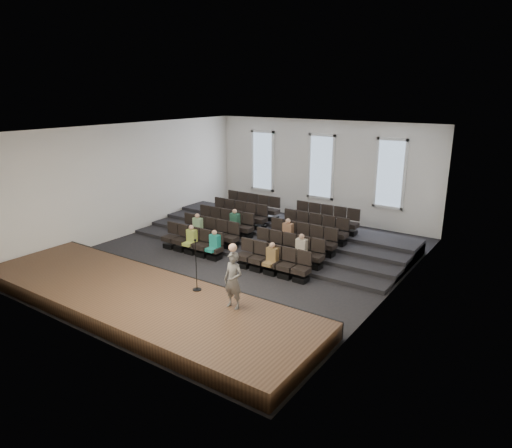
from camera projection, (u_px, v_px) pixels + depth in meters
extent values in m
plane|color=black|center=(239.00, 258.00, 17.95)|extent=(14.00, 14.00, 0.00)
cube|color=white|center=(237.00, 129.00, 16.54)|extent=(12.00, 14.00, 0.02)
cube|color=white|center=(322.00, 171.00, 22.80)|extent=(12.00, 0.04, 5.00)
cube|color=white|center=(75.00, 247.00, 11.69)|extent=(12.00, 0.04, 5.00)
cube|color=white|center=(131.00, 180.00, 20.51)|extent=(0.04, 14.00, 5.00)
cube|color=white|center=(395.00, 221.00, 13.98)|extent=(0.04, 14.00, 5.00)
cube|color=#4E3421|center=(139.00, 300.00, 13.84)|extent=(11.80, 3.60, 0.50)
cube|color=black|center=(179.00, 280.00, 15.24)|extent=(11.80, 0.06, 0.52)
cube|color=black|center=(270.00, 241.00, 19.77)|extent=(11.80, 4.80, 0.15)
cube|color=black|center=(277.00, 236.00, 20.16)|extent=(11.80, 3.75, 0.30)
cube|color=black|center=(283.00, 232.00, 20.56)|extent=(11.80, 2.70, 0.45)
cube|color=black|center=(289.00, 228.00, 20.95)|extent=(11.80, 1.65, 0.60)
cube|color=black|center=(170.00, 245.00, 19.14)|extent=(0.47, 0.43, 0.20)
cube|color=black|center=(170.00, 238.00, 19.05)|extent=(0.55, 0.50, 0.19)
cube|color=black|center=(173.00, 228.00, 19.11)|extent=(0.55, 0.08, 0.50)
cube|color=black|center=(181.00, 248.00, 18.82)|extent=(0.47, 0.43, 0.20)
cube|color=black|center=(180.00, 241.00, 18.73)|extent=(0.55, 0.50, 0.19)
cube|color=black|center=(184.00, 230.00, 18.78)|extent=(0.55, 0.08, 0.50)
cube|color=black|center=(192.00, 251.00, 18.49)|extent=(0.47, 0.43, 0.20)
cube|color=black|center=(191.00, 244.00, 18.40)|extent=(0.55, 0.50, 0.19)
cube|color=black|center=(194.00, 233.00, 18.45)|extent=(0.55, 0.08, 0.50)
cube|color=black|center=(203.00, 254.00, 18.17)|extent=(0.47, 0.43, 0.20)
cube|color=black|center=(203.00, 246.00, 18.08)|extent=(0.55, 0.50, 0.19)
cube|color=black|center=(206.00, 235.00, 18.13)|extent=(0.55, 0.08, 0.50)
cube|color=black|center=(215.00, 257.00, 17.84)|extent=(0.47, 0.43, 0.20)
cube|color=black|center=(214.00, 249.00, 17.75)|extent=(0.55, 0.50, 0.19)
cube|color=black|center=(217.00, 238.00, 17.80)|extent=(0.55, 0.08, 0.50)
cube|color=black|center=(245.00, 264.00, 17.05)|extent=(0.47, 0.43, 0.20)
cube|color=black|center=(244.00, 257.00, 16.97)|extent=(0.55, 0.50, 0.19)
cube|color=black|center=(248.00, 245.00, 17.02)|extent=(0.55, 0.08, 0.50)
cube|color=black|center=(258.00, 268.00, 16.73)|extent=(0.47, 0.43, 0.20)
cube|color=black|center=(258.00, 260.00, 16.64)|extent=(0.55, 0.50, 0.19)
cube|color=black|center=(261.00, 248.00, 16.69)|extent=(0.55, 0.08, 0.50)
cube|color=black|center=(272.00, 271.00, 16.40)|extent=(0.47, 0.43, 0.20)
cube|color=black|center=(272.00, 263.00, 16.31)|extent=(0.55, 0.50, 0.19)
cube|color=black|center=(275.00, 251.00, 16.37)|extent=(0.55, 0.08, 0.50)
cube|color=black|center=(286.00, 275.00, 16.08)|extent=(0.47, 0.43, 0.20)
cube|color=black|center=(286.00, 267.00, 15.99)|extent=(0.55, 0.50, 0.19)
cube|color=black|center=(289.00, 254.00, 16.04)|extent=(0.55, 0.08, 0.50)
cube|color=black|center=(301.00, 279.00, 15.75)|extent=(0.47, 0.43, 0.20)
cube|color=black|center=(301.00, 271.00, 15.66)|extent=(0.55, 0.50, 0.19)
cube|color=black|center=(304.00, 258.00, 15.71)|extent=(0.55, 0.08, 0.50)
cube|color=black|center=(187.00, 236.00, 19.93)|extent=(0.47, 0.43, 0.20)
cube|color=black|center=(187.00, 229.00, 19.84)|extent=(0.55, 0.50, 0.19)
cube|color=black|center=(190.00, 219.00, 19.89)|extent=(0.55, 0.08, 0.50)
cube|color=black|center=(198.00, 238.00, 19.60)|extent=(0.47, 0.43, 0.20)
cube|color=black|center=(197.00, 231.00, 19.52)|extent=(0.55, 0.50, 0.19)
cube|color=black|center=(200.00, 221.00, 19.57)|extent=(0.55, 0.08, 0.50)
cube|color=black|center=(208.00, 241.00, 19.28)|extent=(0.47, 0.43, 0.20)
cube|color=black|center=(208.00, 234.00, 19.19)|extent=(0.55, 0.50, 0.19)
cube|color=black|center=(211.00, 223.00, 19.24)|extent=(0.55, 0.08, 0.50)
cube|color=black|center=(219.00, 243.00, 18.95)|extent=(0.47, 0.43, 0.20)
cube|color=black|center=(219.00, 236.00, 18.87)|extent=(0.55, 0.50, 0.19)
cube|color=black|center=(222.00, 225.00, 18.92)|extent=(0.55, 0.08, 0.50)
cube|color=black|center=(231.00, 246.00, 18.63)|extent=(0.47, 0.43, 0.20)
cube|color=black|center=(231.00, 239.00, 18.54)|extent=(0.55, 0.50, 0.19)
cube|color=black|center=(234.00, 228.00, 18.59)|extent=(0.55, 0.08, 0.50)
cube|color=black|center=(260.00, 253.00, 17.84)|extent=(0.47, 0.43, 0.20)
cube|color=black|center=(260.00, 245.00, 17.75)|extent=(0.55, 0.50, 0.19)
cube|color=black|center=(263.00, 234.00, 17.80)|extent=(0.55, 0.08, 0.50)
cube|color=black|center=(273.00, 256.00, 17.52)|extent=(0.47, 0.43, 0.20)
cube|color=black|center=(273.00, 248.00, 17.43)|extent=(0.55, 0.50, 0.19)
cube|color=black|center=(276.00, 237.00, 17.48)|extent=(0.55, 0.08, 0.50)
cube|color=black|center=(287.00, 259.00, 17.19)|extent=(0.47, 0.43, 0.20)
cube|color=black|center=(287.00, 251.00, 17.10)|extent=(0.55, 0.50, 0.19)
cube|color=black|center=(290.00, 239.00, 17.15)|extent=(0.55, 0.08, 0.50)
cube|color=black|center=(300.00, 262.00, 16.86)|extent=(0.47, 0.43, 0.20)
cube|color=black|center=(301.00, 254.00, 16.78)|extent=(0.55, 0.50, 0.19)
cube|color=black|center=(304.00, 242.00, 16.83)|extent=(0.55, 0.08, 0.50)
cube|color=black|center=(315.00, 266.00, 16.54)|extent=(0.47, 0.43, 0.20)
cube|color=black|center=(315.00, 258.00, 16.45)|extent=(0.55, 0.50, 0.19)
cube|color=black|center=(318.00, 245.00, 16.50)|extent=(0.55, 0.08, 0.50)
cube|color=black|center=(203.00, 227.00, 20.72)|extent=(0.47, 0.42, 0.20)
cube|color=black|center=(203.00, 220.00, 20.63)|extent=(0.55, 0.50, 0.19)
cube|color=black|center=(205.00, 211.00, 20.68)|extent=(0.55, 0.08, 0.50)
cube|color=black|center=(213.00, 229.00, 20.39)|extent=(0.47, 0.42, 0.20)
cube|color=black|center=(213.00, 222.00, 20.31)|extent=(0.55, 0.50, 0.19)
cube|color=black|center=(216.00, 212.00, 20.36)|extent=(0.55, 0.08, 0.50)
cube|color=black|center=(224.00, 231.00, 20.07)|extent=(0.47, 0.42, 0.20)
cube|color=black|center=(223.00, 224.00, 19.98)|extent=(0.55, 0.50, 0.19)
cube|color=black|center=(226.00, 214.00, 20.03)|extent=(0.55, 0.08, 0.50)
cube|color=black|center=(235.00, 234.00, 19.74)|extent=(0.47, 0.42, 0.20)
cube|color=black|center=(234.00, 227.00, 19.66)|extent=(0.55, 0.50, 0.19)
cube|color=black|center=(237.00, 216.00, 19.71)|extent=(0.55, 0.08, 0.50)
cube|color=black|center=(246.00, 236.00, 19.42)|extent=(0.47, 0.42, 0.20)
cube|color=black|center=(246.00, 229.00, 19.33)|extent=(0.55, 0.50, 0.19)
cube|color=black|center=(249.00, 219.00, 19.38)|extent=(0.55, 0.08, 0.50)
cube|color=black|center=(275.00, 242.00, 18.63)|extent=(0.47, 0.42, 0.20)
cube|color=black|center=(275.00, 235.00, 18.54)|extent=(0.55, 0.50, 0.19)
cube|color=black|center=(277.00, 224.00, 18.59)|extent=(0.55, 0.08, 0.50)
cube|color=black|center=(287.00, 245.00, 18.30)|extent=(0.47, 0.42, 0.20)
cube|color=black|center=(287.00, 237.00, 18.22)|extent=(0.55, 0.50, 0.19)
cube|color=black|center=(290.00, 226.00, 18.27)|extent=(0.55, 0.08, 0.50)
cube|color=black|center=(300.00, 248.00, 17.98)|extent=(0.47, 0.42, 0.20)
cube|color=black|center=(300.00, 240.00, 17.89)|extent=(0.55, 0.50, 0.19)
cube|color=black|center=(303.00, 229.00, 17.94)|extent=(0.55, 0.08, 0.50)
cube|color=black|center=(314.00, 250.00, 17.65)|extent=(0.47, 0.42, 0.20)
cube|color=black|center=(314.00, 243.00, 17.57)|extent=(0.55, 0.50, 0.19)
cube|color=black|center=(317.00, 231.00, 17.62)|extent=(0.55, 0.08, 0.50)
cube|color=black|center=(328.00, 253.00, 17.33)|extent=(0.47, 0.42, 0.20)
cube|color=black|center=(328.00, 246.00, 17.24)|extent=(0.55, 0.50, 0.19)
cube|color=black|center=(331.00, 234.00, 17.29)|extent=(0.55, 0.08, 0.50)
cube|color=black|center=(217.00, 218.00, 21.51)|extent=(0.47, 0.42, 0.20)
cube|color=black|center=(217.00, 212.00, 21.42)|extent=(0.55, 0.50, 0.19)
cube|color=black|center=(220.00, 203.00, 21.47)|extent=(0.55, 0.08, 0.50)
cube|color=black|center=(227.00, 220.00, 21.18)|extent=(0.47, 0.42, 0.20)
cube|color=black|center=(227.00, 214.00, 21.09)|extent=(0.55, 0.50, 0.19)
cube|color=black|center=(230.00, 205.00, 21.15)|extent=(0.55, 0.08, 0.50)
cube|color=black|center=(238.00, 222.00, 20.86)|extent=(0.47, 0.42, 0.20)
cube|color=black|center=(238.00, 216.00, 20.77)|extent=(0.55, 0.50, 0.19)
cube|color=black|center=(240.00, 206.00, 20.82)|extent=(0.55, 0.08, 0.50)
cube|color=black|center=(248.00, 225.00, 20.53)|extent=(0.47, 0.42, 0.20)
cube|color=black|center=(248.00, 218.00, 20.44)|extent=(0.55, 0.50, 0.19)
cube|color=black|center=(251.00, 208.00, 20.49)|extent=(0.55, 0.08, 0.50)
cube|color=black|center=(260.00, 227.00, 20.21)|extent=(0.47, 0.42, 0.20)
cube|color=black|center=(260.00, 220.00, 20.12)|extent=(0.55, 0.50, 0.19)
cube|color=black|center=(262.00, 210.00, 20.17)|extent=(0.55, 0.08, 0.50)
cube|color=black|center=(288.00, 232.00, 19.42)|extent=(0.47, 0.42, 0.20)
cube|color=black|center=(288.00, 225.00, 19.33)|extent=(0.55, 0.50, 0.19)
cube|color=black|center=(291.00, 215.00, 19.38)|extent=(0.55, 0.08, 0.50)
cube|color=black|center=(300.00, 235.00, 19.09)|extent=(0.47, 0.42, 0.20)
cube|color=black|center=(300.00, 228.00, 19.01)|extent=(0.55, 0.50, 0.19)
cube|color=black|center=(303.00, 217.00, 19.06)|extent=(0.55, 0.08, 0.50)
cube|color=black|center=(313.00, 237.00, 18.77)|extent=(0.47, 0.42, 0.20)
cube|color=black|center=(313.00, 230.00, 18.68)|extent=(0.55, 0.50, 0.19)
cube|color=black|center=(316.00, 219.00, 18.73)|extent=(0.55, 0.08, 0.50)
cube|color=black|center=(326.00, 240.00, 18.44)|extent=(0.47, 0.42, 0.20)
cube|color=black|center=(326.00, 232.00, 18.35)|extent=(0.55, 0.50, 0.19)
cube|color=black|center=(329.00, 222.00, 18.41)|extent=(0.55, 0.08, 0.50)
cube|color=black|center=(340.00, 242.00, 18.12)|extent=(0.47, 0.42, 0.20)
cube|color=black|center=(340.00, 235.00, 18.03)|extent=(0.55, 0.50, 0.19)
cube|color=black|center=(343.00, 224.00, 18.08)|extent=(0.55, 0.08, 0.50)
cube|color=black|center=(231.00, 211.00, 22.30)|extent=(0.47, 0.42, 0.20)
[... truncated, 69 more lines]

